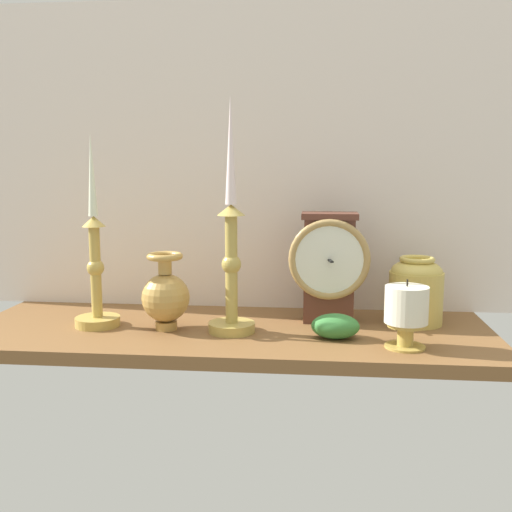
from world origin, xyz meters
TOP-DOWN VIEW (x-y plane):
  - ground_plane at (0.00, 0.00)cm, footprint 100.00×36.00cm
  - back_wall at (0.00, 18.50)cm, footprint 120.00×2.00cm
  - mantel_clock at (19.04, 6.38)cm, footprint 15.70×9.82cm
  - candlestick_tall_left at (1.03, -2.76)cm, footprint 8.72×8.72cm
  - candlestick_tall_center at (-25.43, -1.28)cm, footprint 8.58×8.58cm
  - brass_vase_bulbous at (-11.58, -2.35)cm, footprint 9.07×9.07cm
  - brass_vase_jar at (36.03, 6.88)cm, footprint 10.44×10.44cm
  - pillar_candle_front at (31.82, -9.43)cm, footprint 7.32×7.32cm
  - ivy_sprig at (20.14, -5.11)cm, footprint 8.66×6.06cm

SIDE VIEW (x-z plane):
  - ground_plane at x=0.00cm, z-range -2.40..0.00cm
  - ivy_sprig at x=20.14cm, z-range 0.00..4.51cm
  - pillar_candle_front at x=31.82cm, z-range 0.38..12.24cm
  - brass_vase_bulbous at x=-11.58cm, z-range -0.67..13.97cm
  - brass_vase_jar at x=36.03cm, z-range 0.23..13.52cm
  - candlestick_tall_center at x=-25.43cm, z-range -7.61..29.16cm
  - mantel_clock at x=19.04cm, z-range 0.62..22.30cm
  - candlestick_tall_left at x=1.03cm, z-range -7.53..35.74cm
  - back_wall at x=0.00cm, z-range 0.00..65.00cm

